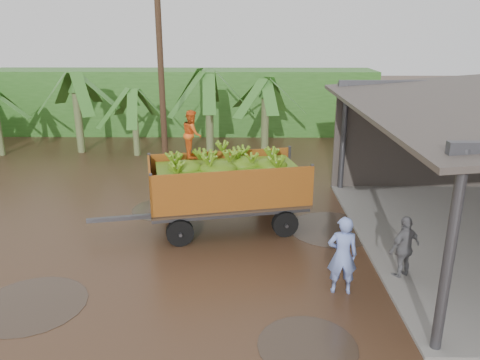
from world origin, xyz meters
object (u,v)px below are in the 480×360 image
banana_trailer (227,184)px  utility_pole (161,77)px  man_grey (404,248)px  man_blue (342,255)px

banana_trailer → utility_pole: utility_pole is taller
man_grey → utility_pole: utility_pole is taller
man_blue → utility_pole: size_ratio=0.24×
man_blue → banana_trailer: bearing=-50.1°
banana_trailer → man_blue: (2.77, -3.70, -0.45)m
banana_trailer → man_blue: 4.65m
man_grey → utility_pole: (-7.14, 8.24, 3.26)m
man_blue → utility_pole: 10.91m
man_blue → man_grey: man_blue is taller
utility_pole → man_blue: bearing=-58.3°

